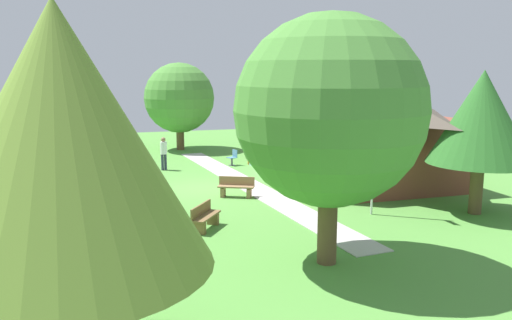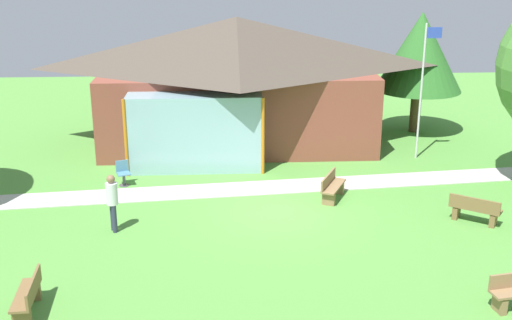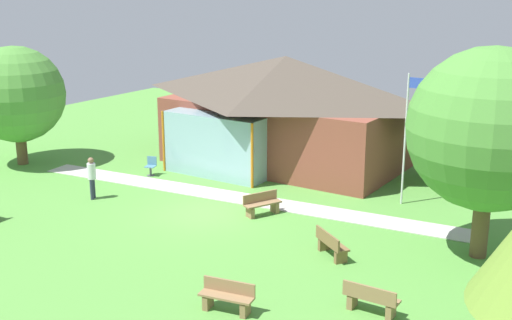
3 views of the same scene
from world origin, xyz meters
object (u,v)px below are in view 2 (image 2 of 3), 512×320
bench_mid_right (475,210)px  flagpole (423,85)px  bench_front_left (28,297)px  patio_chair_west (123,174)px  bench_rear_near_path (332,187)px  visitor_strolling_lawn (112,199)px  pavilion (235,79)px  tree_behind_pavilion_right (420,52)px

bench_mid_right → flagpole: bearing=124.7°
bench_front_left → patio_chair_west: patio_chair_west is taller
patio_chair_west → bench_front_left: bearing=63.6°
bench_rear_near_path → visitor_strolling_lawn: (-6.76, -2.15, 0.62)m
flagpole → bench_rear_near_path: 6.24m
bench_rear_near_path → patio_chair_west: patio_chair_west is taller
pavilion → visitor_strolling_lawn: (-3.76, -8.68, -1.67)m
patio_chair_west → tree_behind_pavilion_right: bearing=-172.3°
visitor_strolling_lawn → pavilion: bearing=-47.7°
pavilion → bench_front_left: 14.12m
pavilion → patio_chair_west: 6.71m
flagpole → patio_chair_west: size_ratio=6.05×
flagpole → visitor_strolling_lawn: (-10.79, -6.22, -1.86)m
pavilion → flagpole: 7.44m
bench_front_left → patio_chair_west: bearing=-11.2°
pavilion → bench_mid_right: size_ratio=8.01×
bench_front_left → patio_chair_west: 8.19m
pavilion → flagpole: bearing=-19.3°
bench_rear_near_path → tree_behind_pavilion_right: size_ratio=0.29×
bench_mid_right → tree_behind_pavilion_right: 10.43m
patio_chair_west → bench_rear_near_path: bearing=147.4°
bench_front_left → pavilion: bearing=-25.3°
flagpole → bench_front_left: 16.19m
bench_front_left → bench_mid_right: (11.98, 4.35, 0.00)m
visitor_strolling_lawn → bench_mid_right: bearing=-114.1°
pavilion → bench_front_left: (-5.02, -13.00, -2.29)m
bench_rear_near_path → bench_mid_right: same height
pavilion → bench_rear_near_path: size_ratio=7.67×
bench_mid_right → patio_chair_west: bearing=-163.7°
bench_rear_near_path → patio_chair_west: size_ratio=1.80×
patio_chair_west → tree_behind_pavilion_right: tree_behind_pavilion_right is taller
bench_front_left → bench_mid_right: size_ratio=1.03×
patio_chair_west → tree_behind_pavilion_right: 13.82m
pavilion → tree_behind_pavilion_right: (7.98, 1.25, 0.84)m
bench_mid_right → bench_rear_near_path: bearing=-172.9°
bench_front_left → bench_mid_right: same height
visitor_strolling_lawn → tree_behind_pavilion_right: bearing=-74.0°
tree_behind_pavilion_right → bench_mid_right: bearing=-95.9°
bench_mid_right → visitor_strolling_lawn: bearing=-144.6°
tree_behind_pavilion_right → patio_chair_west: bearing=-152.9°
pavilion → patio_chair_west: bearing=-129.5°
bench_rear_near_path → visitor_strolling_lawn: visitor_strolling_lawn is taller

